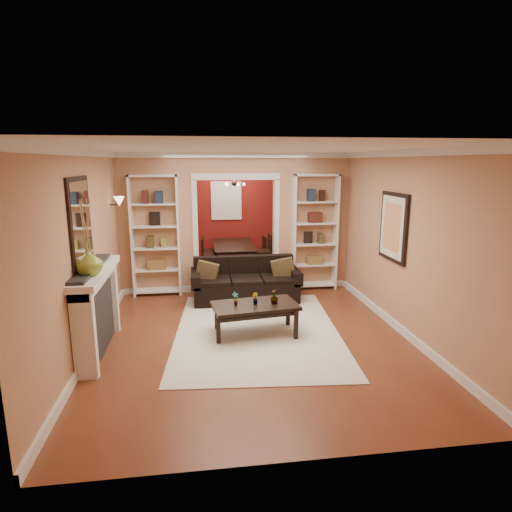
{
  "coord_description": "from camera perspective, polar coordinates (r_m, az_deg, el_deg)",
  "views": [
    {
      "loc": [
        -0.76,
        -7.14,
        2.52
      ],
      "look_at": [
        0.12,
        -0.8,
        1.11
      ],
      "focal_mm": 30.0,
      "sensor_mm": 36.0,
      "label": 1
    }
  ],
  "objects": [
    {
      "name": "floor",
      "position": [
        7.61,
        -1.72,
        -6.96
      ],
      "size": [
        8.0,
        8.0,
        0.0
      ],
      "primitive_type": "plane",
      "color": "brown",
      "rests_on": "ground"
    },
    {
      "name": "ceiling",
      "position": [
        7.18,
        -1.87,
        13.82
      ],
      "size": [
        8.0,
        8.0,
        0.0
      ],
      "primitive_type": "plane",
      "rotation": [
        3.14,
        0.0,
        0.0
      ],
      "color": "white",
      "rests_on": "ground"
    },
    {
      "name": "wall_back",
      "position": [
        11.22,
        -3.99,
        6.38
      ],
      "size": [
        8.0,
        0.0,
        8.0
      ],
      "primitive_type": "plane",
      "rotation": [
        1.57,
        0.0,
        0.0
      ],
      "color": "tan",
      "rests_on": "ground"
    },
    {
      "name": "wall_front",
      "position": [
        3.43,
        5.44,
        -7.6
      ],
      "size": [
        8.0,
        0.0,
        8.0
      ],
      "primitive_type": "plane",
      "rotation": [
        -1.57,
        0.0,
        0.0
      ],
      "color": "tan",
      "rests_on": "ground"
    },
    {
      "name": "wall_left",
      "position": [
        7.38,
        -19.45,
        2.56
      ],
      "size": [
        0.0,
        8.0,
        8.0
      ],
      "primitive_type": "plane",
      "rotation": [
        1.57,
        0.0,
        1.57
      ],
      "color": "tan",
      "rests_on": "ground"
    },
    {
      "name": "wall_right",
      "position": [
        7.83,
        14.83,
        3.39
      ],
      "size": [
        0.0,
        8.0,
        8.0
      ],
      "primitive_type": "plane",
      "rotation": [
        1.57,
        0.0,
        -1.57
      ],
      "color": "tan",
      "rests_on": "ground"
    },
    {
      "name": "partition_wall",
      "position": [
        8.45,
        -2.67,
        4.42
      ],
      "size": [
        4.5,
        0.15,
        2.7
      ],
      "primitive_type": "cube",
      "color": "tan",
      "rests_on": "floor"
    },
    {
      "name": "red_back_panel",
      "position": [
        11.2,
        -3.98,
        6.21
      ],
      "size": [
        4.44,
        0.04,
        2.64
      ],
      "primitive_type": "cube",
      "color": "maroon",
      "rests_on": "floor"
    },
    {
      "name": "dining_window",
      "position": [
        11.13,
        -3.98,
        7.37
      ],
      "size": [
        0.78,
        0.03,
        0.98
      ],
      "primitive_type": "cube",
      "color": "#8CA5CC",
      "rests_on": "wall_back"
    },
    {
      "name": "area_rug",
      "position": [
        6.64,
        0.14,
        -9.86
      ],
      "size": [
        2.7,
        3.59,
        0.01
      ],
      "primitive_type": "cube",
      "rotation": [
        0.0,
        0.0,
        -0.08
      ],
      "color": "silver",
      "rests_on": "floor"
    },
    {
      "name": "sofa",
      "position": [
        7.93,
        -1.4,
        -3.2
      ],
      "size": [
        1.99,
        0.86,
        0.78
      ],
      "primitive_type": "cube",
      "color": "black",
      "rests_on": "floor"
    },
    {
      "name": "pillow_left",
      "position": [
        7.81,
        -6.54,
        -2.12
      ],
      "size": [
        0.4,
        0.21,
        0.38
      ],
      "primitive_type": "cube",
      "rotation": [
        0.0,
        0.0,
        -0.26
      ],
      "color": "brown",
      "rests_on": "sofa"
    },
    {
      "name": "pillow_right",
      "position": [
        7.96,
        3.67,
        -1.69
      ],
      "size": [
        0.42,
        0.17,
        0.41
      ],
      "primitive_type": "cube",
      "rotation": [
        0.0,
        0.0,
        -0.14
      ],
      "color": "brown",
      "rests_on": "sofa"
    },
    {
      "name": "coffee_table",
      "position": [
        6.43,
        -0.14,
        -8.41
      ],
      "size": [
        1.32,
        0.84,
        0.47
      ],
      "primitive_type": "cube",
      "rotation": [
        0.0,
        0.0,
        0.14
      ],
      "color": "black",
      "rests_on": "floor"
    },
    {
      "name": "plant_left",
      "position": [
        6.29,
        -2.76,
        -5.69
      ],
      "size": [
        0.12,
        0.11,
        0.2
      ],
      "primitive_type": "imported",
      "rotation": [
        0.0,
        0.0,
        0.43
      ],
      "color": "#336626",
      "rests_on": "coffee_table"
    },
    {
      "name": "plant_center",
      "position": [
        6.33,
        -0.14,
        -5.69
      ],
      "size": [
        0.11,
        0.12,
        0.17
      ],
      "primitive_type": "imported",
      "rotation": [
        0.0,
        0.0,
        2.0
      ],
      "color": "#336626",
      "rests_on": "coffee_table"
    },
    {
      "name": "plant_right",
      "position": [
        6.36,
        2.46,
        -5.38
      ],
      "size": [
        0.16,
        0.16,
        0.22
      ],
      "primitive_type": "imported",
      "rotation": [
        0.0,
        0.0,
        4.21
      ],
      "color": "#336626",
      "rests_on": "coffee_table"
    },
    {
      "name": "bookshelf_left",
      "position": [
        8.32,
        -13.25,
        2.58
      ],
      "size": [
        0.9,
        0.3,
        2.3
      ],
      "primitive_type": "cube",
      "color": "white",
      "rests_on": "floor"
    },
    {
      "name": "bookshelf_right",
      "position": [
        8.6,
        7.81,
        3.11
      ],
      "size": [
        0.9,
        0.3,
        2.3
      ],
      "primitive_type": "cube",
      "color": "white",
      "rests_on": "floor"
    },
    {
      "name": "fireplace",
      "position": [
        6.11,
        -20.18,
        -6.92
      ],
      "size": [
        0.32,
        1.7,
        1.16
      ],
      "primitive_type": "cube",
      "color": "white",
      "rests_on": "floor"
    },
    {
      "name": "vase",
      "position": [
        5.61,
        -21.42,
        -0.71
      ],
      "size": [
        0.4,
        0.4,
        0.35
      ],
      "primitive_type": "imported",
      "rotation": [
        0.0,
        0.0,
        -0.25
      ],
      "color": "olive",
      "rests_on": "fireplace"
    },
    {
      "name": "mirror",
      "position": [
        5.87,
        -22.4,
        4.41
      ],
      "size": [
        0.03,
        0.95,
        1.1
      ],
      "primitive_type": "cube",
      "color": "silver",
      "rests_on": "wall_left"
    },
    {
      "name": "wall_sconce",
      "position": [
        7.84,
        -18.2,
        6.73
      ],
      "size": [
        0.18,
        0.18,
        0.22
      ],
      "primitive_type": "cube",
      "color": "#FFE0A5",
      "rests_on": "wall_left"
    },
    {
      "name": "framed_art",
      "position": [
        6.89,
        17.79,
        3.7
      ],
      "size": [
        0.04,
        0.85,
        1.05
      ],
      "primitive_type": "cube",
      "color": "black",
      "rests_on": "wall_right"
    },
    {
      "name": "dining_table",
      "position": [
        10.26,
        -2.8,
        -0.08
      ],
      "size": [
        1.74,
        0.97,
        0.61
      ],
      "primitive_type": "imported",
      "rotation": [
        0.0,
        0.0,
        1.57
      ],
      "color": "black",
      "rests_on": "floor"
    },
    {
      "name": "dining_chair_nw",
      "position": [
        9.91,
        -5.82,
        0.14
      ],
      "size": [
        0.52,
        0.52,
        0.86
      ],
      "primitive_type": "cube",
      "rotation": [
        0.0,
        0.0,
        1.84
      ],
      "color": "black",
      "rests_on": "floor"
    },
    {
      "name": "dining_chair_ne",
      "position": [
        10.0,
        0.49,
        0.52
      ],
      "size": [
        0.49,
        0.49,
        0.93
      ],
      "primitive_type": "cube",
      "rotation": [
        0.0,
        0.0,
        -1.64
      ],
      "color": "black",
      "rests_on": "floor"
    },
    {
      "name": "dining_chair_sw",
      "position": [
        10.5,
        -5.94,
        0.65
      ],
      "size": [
        0.45,
        0.45,
        0.79
      ],
      "primitive_type": "cube",
      "rotation": [
        0.0,
        0.0,
        1.73
      ],
      "color": "black",
      "rests_on": "floor"
    },
    {
      "name": "dining_chair_se",
      "position": [
        10.6,
        0.01,
        0.75
      ],
      "size": [
        0.46,
        0.46,
        0.76
      ],
      "primitive_type": "cube",
      "rotation": [
        0.0,
        0.0,
        -1.33
      ],
      "color": "black",
      "rests_on": "floor"
    },
    {
      "name": "chandelier",
      "position": [
        9.88,
        -3.52,
        9.47
      ],
      "size": [
        0.5,
        0.5,
        0.3
      ],
      "primitive_type": "cube",
      "color": "#341E17",
      "rests_on": "ceiling"
    }
  ]
}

